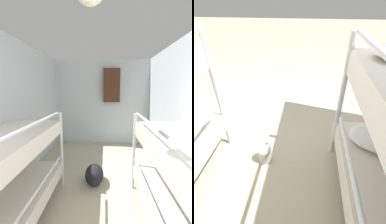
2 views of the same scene
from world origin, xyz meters
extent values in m
cube|color=silver|center=(-1.34, 2.25, 1.17)|extent=(0.06, 4.62, 2.35)
cube|color=silver|center=(0.00, 4.53, 1.17)|extent=(2.73, 0.06, 2.35)
cylinder|color=silver|center=(-0.56, 2.46, 0.59)|extent=(0.04, 0.04, 1.19)
cylinder|color=silver|center=(-0.56, 1.52, 0.53)|extent=(0.03, 1.65, 0.03)
cylinder|color=silver|center=(-0.56, 1.52, 1.21)|extent=(0.03, 1.65, 0.03)
cylinder|color=silver|center=(0.56, 2.46, 0.59)|extent=(0.04, 0.04, 1.19)
cylinder|color=silver|center=(0.56, 1.52, 0.53)|extent=(0.03, 1.65, 0.03)
cylinder|color=silver|center=(0.56, 1.52, 1.21)|extent=(0.03, 1.65, 0.03)
ellipsoid|color=black|center=(-0.05, 2.55, 0.15)|extent=(0.30, 0.46, 0.30)
cube|color=#472819|center=(0.28, 4.38, 1.65)|extent=(0.44, 0.12, 0.90)
camera|label=1|loc=(0.13, 0.28, 1.54)|focal=24.00mm
camera|label=2|loc=(-0.27, 1.91, 1.41)|focal=28.00mm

